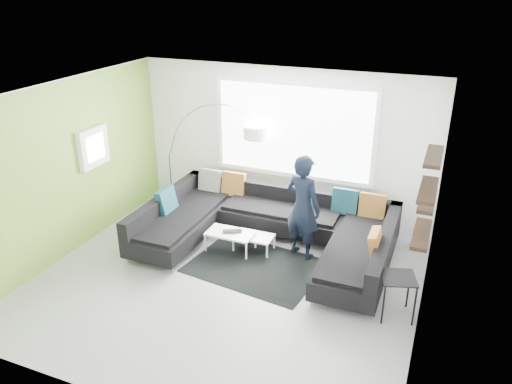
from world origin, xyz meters
TOP-DOWN VIEW (x-y plane):
  - ground at (0.00, 0.00)m, footprint 5.50×5.50m
  - room_shell at (0.04, 0.21)m, footprint 5.54×5.04m
  - sectional_sofa at (0.23, 1.04)m, footprint 4.00×2.48m
  - rug at (0.25, 0.56)m, footprint 2.17×1.70m
  - coffee_table at (-0.16, 0.96)m, footprint 1.01×0.59m
  - arc_lamp at (-2.14, 2.03)m, footprint 2.00×0.60m
  - side_table at (2.44, 0.13)m, footprint 0.55×0.55m
  - person at (0.80, 1.19)m, footprint 0.90×0.83m
  - laptop at (-0.30, 0.88)m, footprint 0.48×0.46m

SIDE VIEW (x-z plane):
  - ground at x=0.00m, z-range 0.00..0.00m
  - rug at x=0.25m, z-range 0.00..0.01m
  - coffee_table at x=-0.16m, z-range 0.00..0.33m
  - side_table at x=2.44m, z-range 0.00..0.61m
  - laptop at x=-0.30m, z-range 0.33..0.35m
  - sectional_sofa at x=0.23m, z-range -0.05..0.81m
  - person at x=0.80m, z-range 0.00..1.73m
  - arc_lamp at x=-2.14m, z-range 0.00..2.14m
  - room_shell at x=0.04m, z-range 0.40..3.22m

